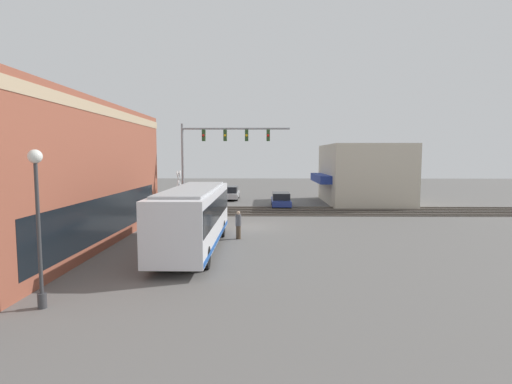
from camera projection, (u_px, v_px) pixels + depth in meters
ground_plane at (251, 226)px, 27.92m from camera, size 120.00×120.00×0.00m
brick_building at (25, 174)px, 21.61m from camera, size 20.02×9.20×7.84m
shop_building at (362, 174)px, 41.75m from camera, size 11.06×8.88×6.10m
city_bus at (194, 215)px, 20.93m from camera, size 10.98×2.59×3.28m
traffic_signal_gantry at (217, 146)px, 32.12m from camera, size 0.42×8.75×7.52m
crossing_signal at (179, 190)px, 31.12m from camera, size 1.41×1.18×3.81m
streetlamp at (38, 215)px, 12.67m from camera, size 0.44×0.44×5.13m
rail_track_near at (253, 214)px, 33.89m from camera, size 2.60×60.00×0.15m
rail_track_far at (254, 209)px, 37.08m from camera, size 2.60×60.00×0.15m
parked_car_blue at (281, 200)px, 38.50m from camera, size 4.77×1.82×1.42m
parked_car_silver at (230, 193)px, 45.11m from camera, size 4.86×1.82×1.52m
pedestrian_near_bus at (238, 225)px, 23.67m from camera, size 0.34×0.34×1.67m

